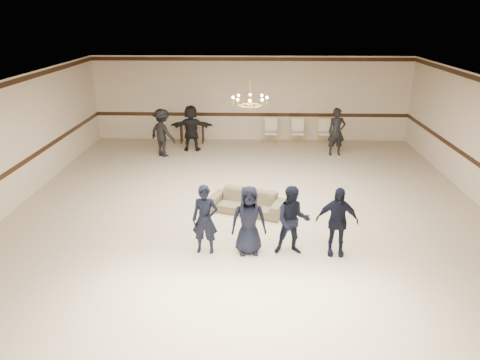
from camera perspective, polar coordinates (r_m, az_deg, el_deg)
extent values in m
cube|color=beige|center=(11.23, 1.12, -4.50)|extent=(12.00, 14.00, 0.01)
cube|color=#33241C|center=(10.28, 1.24, 11.86)|extent=(12.00, 14.00, 0.01)
cube|color=beige|center=(17.45, 1.45, 10.21)|extent=(12.00, 0.01, 3.20)
cube|color=#351D10|center=(17.55, 1.43, 8.27)|extent=(12.00, 0.02, 0.14)
cube|color=#351D10|center=(17.23, 1.49, 15.04)|extent=(12.00, 0.02, 0.14)
imported|color=black|center=(9.33, -4.45, -5.02)|extent=(0.56, 0.39, 1.48)
imported|color=black|center=(9.27, 1.11, -5.11)|extent=(0.76, 0.53, 1.48)
imported|color=black|center=(9.31, 6.68, -5.15)|extent=(0.73, 0.57, 1.48)
imported|color=black|center=(9.43, 12.16, -5.14)|extent=(0.89, 0.43, 1.48)
imported|color=brown|center=(11.31, 0.87, -2.80)|extent=(1.98, 1.29, 0.54)
imported|color=black|center=(15.78, -9.77, 5.91)|extent=(1.23, 1.11, 1.66)
imported|color=black|center=(16.30, -6.18, 6.56)|extent=(1.54, 0.50, 1.66)
imported|color=black|center=(16.02, 12.11, 5.97)|extent=(0.64, 0.45, 1.66)
cube|color=#331B11|center=(17.36, -6.06, 5.95)|extent=(0.95, 0.44, 0.78)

